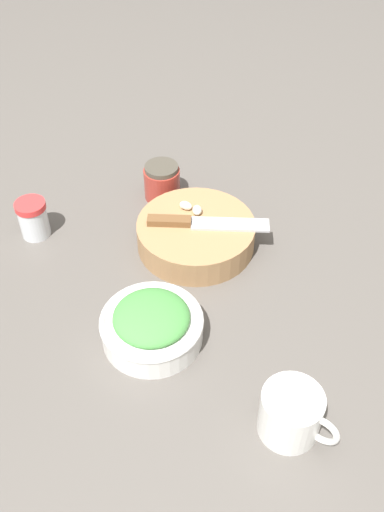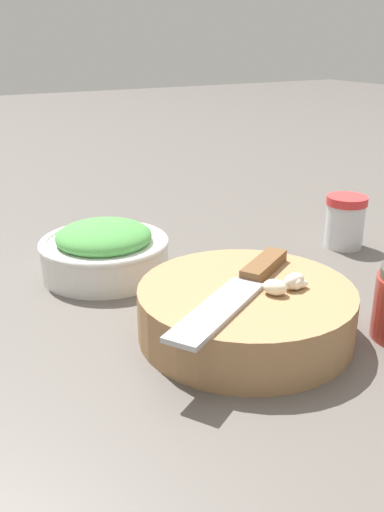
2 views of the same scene
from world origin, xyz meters
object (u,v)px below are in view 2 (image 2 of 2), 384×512
object	(u,v)px
cutting_board	(246,312)
chef_knife	(242,287)
spice_jar	(345,221)
herb_bowl	(105,250)
garlic_cloves	(289,284)

from	to	relation	value
cutting_board	chef_knife	world-z (taller)	chef_knife
spice_jar	herb_bowl	bearing A→B (deg)	167.59
cutting_board	spice_jar	size ratio (longest dim) A/B	2.92
chef_knife	spice_jar	bearing A→B (deg)	-93.52
herb_bowl	spice_jar	xyz separation A→B (m)	(0.34, -0.07, 0.01)
cutting_board	garlic_cloves	world-z (taller)	garlic_cloves
garlic_cloves	cutting_board	bearing A→B (deg)	141.78
herb_bowl	spice_jar	size ratio (longest dim) A/B	2.20
chef_knife	herb_bowl	xyz separation A→B (m)	(-0.06, 0.23, -0.03)
garlic_cloves	herb_bowl	size ratio (longest dim) A/B	0.33
cutting_board	herb_bowl	size ratio (longest dim) A/B	1.33
garlic_cloves	spice_jar	bearing A→B (deg)	35.66
garlic_cloves	chef_knife	bearing A→B (deg)	150.96
cutting_board	chef_knife	bearing A→B (deg)	-159.28
cutting_board	garlic_cloves	distance (m)	0.05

